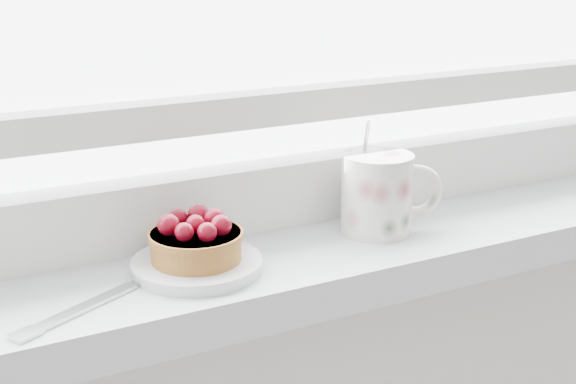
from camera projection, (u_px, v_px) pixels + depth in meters
saucer at (197, 265)px, 0.76m from camera, size 0.12×0.12×0.01m
raspberry_tart at (196, 240)px, 0.75m from camera, size 0.09×0.09×0.05m
floral_mug at (380, 192)px, 0.85m from camera, size 0.12×0.10×0.12m
fork at (118, 292)px, 0.71m from camera, size 0.21×0.12×0.00m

